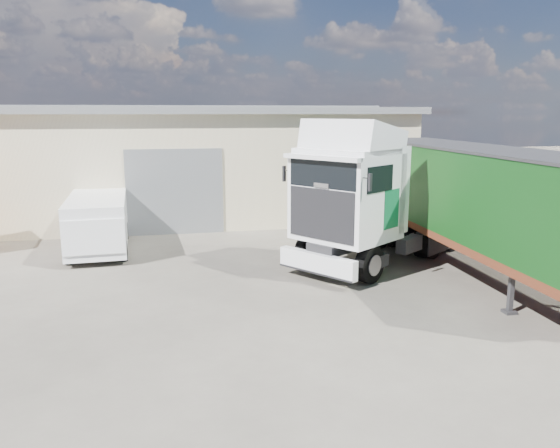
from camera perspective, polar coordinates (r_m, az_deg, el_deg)
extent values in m
plane|color=black|center=(14.22, -1.60, -9.33)|extent=(120.00, 120.00, 0.00)
cube|color=beige|center=(29.41, -19.05, 5.95)|extent=(30.00, 12.00, 5.00)
cube|color=#5C5F62|center=(29.30, -19.40, 11.10)|extent=(30.60, 12.60, 0.30)
cube|color=#5C5F62|center=(23.29, -10.91, 3.30)|extent=(4.00, 0.08, 3.60)
cube|color=#5C5F62|center=(29.30, -19.43, 11.49)|extent=(30.60, 0.40, 0.15)
cube|color=brown|center=(23.87, 23.80, 1.38)|extent=(0.35, 26.00, 2.50)
cylinder|color=black|center=(17.36, 6.07, -3.48)|extent=(2.51, 2.87, 1.16)
cylinder|color=black|center=(20.48, 12.50, -1.37)|extent=(2.54, 2.91, 1.16)
cylinder|color=black|center=(21.79, 14.54, -0.69)|extent=(2.54, 2.91, 1.16)
cube|color=#2D2D30|center=(19.38, 10.75, -0.80)|extent=(6.46, 4.99, 0.33)
cube|color=white|center=(16.56, 3.92, -4.11)|extent=(1.84, 2.43, 0.60)
cube|color=white|center=(17.27, 6.97, 2.90)|extent=(3.64, 3.69, 2.68)
cube|color=black|center=(16.35, 4.35, 1.00)|extent=(1.45, 2.00, 1.53)
cube|color=black|center=(16.19, 4.46, 5.20)|extent=(1.47, 2.04, 0.82)
cube|color=white|center=(17.28, 7.54, 8.64)|extent=(3.30, 3.44, 1.34)
cube|color=#0D6139|center=(18.48, 4.28, 2.58)|extent=(0.68, 0.49, 1.20)
cube|color=#0D6139|center=(16.93, 11.59, 1.54)|extent=(0.68, 0.49, 1.20)
cylinder|color=#2D2D30|center=(20.54, 12.88, 0.46)|extent=(1.68, 1.68, 0.13)
cube|color=#2D2D30|center=(15.24, 22.97, -6.63)|extent=(0.31, 0.31, 1.10)
cylinder|color=black|center=(22.34, 13.84, -0.48)|extent=(2.58, 1.12, 1.06)
cube|color=#2D2D30|center=(18.73, 19.00, -1.92)|extent=(1.07, 12.06, 0.35)
cube|color=#5F2615|center=(18.66, 19.06, -0.93)|extent=(2.77, 12.10, 0.24)
cube|color=black|center=(18.42, 19.36, 3.40)|extent=(2.77, 12.10, 2.61)
cube|color=#2D2D30|center=(18.29, 19.64, 7.51)|extent=(2.83, 12.16, 0.08)
cylinder|color=black|center=(19.77, -18.63, -2.85)|extent=(2.08, 0.81, 0.70)
cylinder|color=black|center=(23.08, -18.13, -0.80)|extent=(2.08, 0.81, 0.70)
cube|color=white|center=(21.27, -18.49, 0.26)|extent=(2.28, 5.00, 1.81)
cube|color=white|center=(19.30, -18.82, -1.03)|extent=(2.02, 1.06, 1.17)
cube|color=black|center=(19.39, -18.89, 0.79)|extent=(1.87, 0.18, 0.64)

